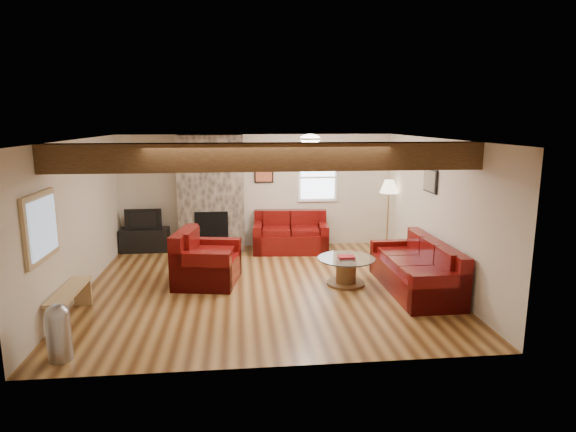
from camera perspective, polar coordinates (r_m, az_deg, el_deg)
name	(u,v)px	position (r m, az deg, el deg)	size (l,w,h in m)	color
room	(264,215)	(8.01, -2.86, 0.11)	(8.00, 8.00, 8.00)	#5B3518
oak_beam	(268,157)	(6.63, -2.35, 7.02)	(6.00, 0.36, 0.38)	#331D0F
chimney_breast	(211,195)	(10.48, -9.09, 2.47)	(1.40, 0.67, 2.50)	#3C352E
back_window	(318,177)	(10.78, 3.53, 4.61)	(0.90, 0.08, 1.10)	white
hatch_window	(41,227)	(6.97, -27.21, -1.16)	(0.08, 1.00, 0.90)	tan
ceiling_dome	(310,140)	(8.86, 2.63, 8.94)	(0.40, 0.40, 0.18)	white
artwork_back	(264,171)	(10.63, -2.88, 5.34)	(0.42, 0.06, 0.52)	black
artwork_right	(430,181)	(8.89, 16.47, 4.03)	(0.06, 0.55, 0.42)	black
sofa_three	(415,266)	(8.31, 14.79, -5.76)	(2.17, 0.91, 0.84)	#47050B
loveseat	(291,232)	(10.42, 0.31, -1.91)	(1.59, 0.91, 0.84)	#47050B
armchair_red	(207,257)	(8.51, -9.57, -4.80)	(1.15, 1.01, 0.93)	#47050B
coffee_table	(346,271)	(8.42, 6.89, -6.51)	(0.98, 0.98, 0.51)	#4D3119
tv_cabinet	(145,240)	(10.88, -16.57, -2.73)	(1.01, 0.41, 0.51)	black
television	(144,218)	(10.78, -16.71, -0.28)	(0.77, 0.10, 0.44)	black
floor_lamp	(389,190)	(10.55, 11.88, 2.99)	(0.40, 0.40, 1.55)	#A78645
pine_bench	(70,305)	(7.61, -24.39, -9.54)	(0.28, 1.22, 0.46)	tan
pedal_bin	(59,332)	(6.42, -25.53, -12.33)	(0.28, 0.28, 0.70)	#9C9CA1
coal_bucket	(219,253)	(9.87, -8.22, -4.39)	(0.33, 0.33, 0.31)	gray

